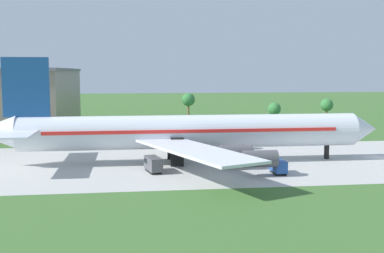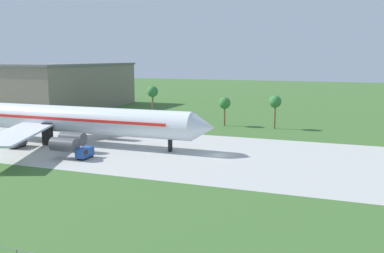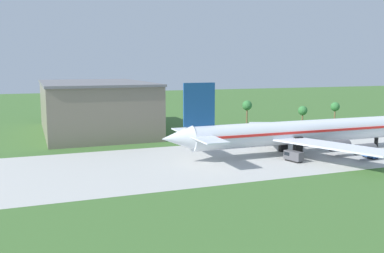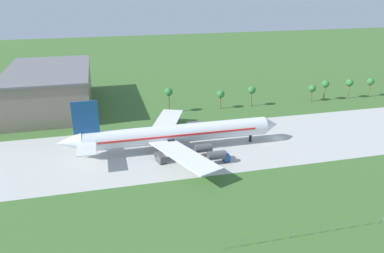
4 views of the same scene
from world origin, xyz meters
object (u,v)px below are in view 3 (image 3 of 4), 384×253
at_px(baggage_tug, 371,154).
at_px(terminal_building, 95,107).
at_px(jet_airliner, 297,132).
at_px(catering_van, 293,156).

bearing_deg(baggage_tug, terminal_building, 130.01).
relative_size(jet_airliner, terminal_building, 1.28).
bearing_deg(catering_van, jet_airliner, 51.38).
relative_size(jet_airliner, catering_van, 14.34).
bearing_deg(jet_airliner, terminal_building, 127.62).
bearing_deg(catering_van, terminal_building, 120.18).
xyz_separation_m(baggage_tug, terminal_building, (-61.20, 72.93, 7.98)).
xyz_separation_m(baggage_tug, catering_van, (-21.28, 4.29, 0.17)).
xyz_separation_m(catering_van, terminal_building, (-39.92, 68.64, 7.80)).
distance_m(baggage_tug, catering_van, 21.71).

